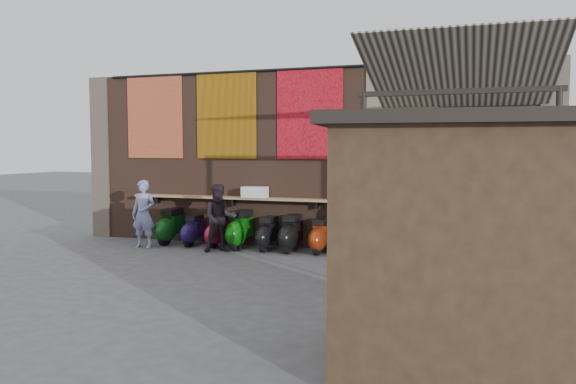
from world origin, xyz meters
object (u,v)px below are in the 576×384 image
Objects in this scene: scooter_stool_2 at (217,231)px; diner_right at (220,218)px; scooter_stool_6 at (320,236)px; scooter_stool_7 at (350,238)px; scooter_stool_1 at (193,230)px; scooter_stool_0 at (171,226)px; market_stall at (452,250)px; shopper_navy at (489,228)px; shelf_box at (255,192)px; scooter_stool_8 at (377,236)px; diner_left at (144,214)px; scooter_stool_10 at (435,240)px; shopper_grey at (507,228)px; scooter_stool_9 at (407,241)px; shopper_tan at (432,230)px; scooter_stool_3 at (241,230)px; scooter_stool_4 at (268,234)px; scooter_stool_5 at (291,234)px.

diner_right reaches higher than scooter_stool_2.
scooter_stool_7 is (0.65, 0.02, -0.01)m from scooter_stool_6.
scooter_stool_1 is 1.00× the size of scooter_stool_2.
scooter_stool_0 is at bearing 176.88° from scooter_stool_1.
scooter_stool_2 is 0.30× the size of market_stall.
shelf_box is at bearing -30.19° from shopper_navy.
scooter_stool_8 is at bearing -21.99° from diner_right.
diner_left reaches higher than scooter_stool_0.
market_stall reaches higher than diner_left.
shopper_grey is at bearing -53.71° from scooter_stool_10.
scooter_stool_9 is at bearing -0.90° from scooter_stool_6.
scooter_stool_7 is 0.99× the size of scooter_stool_9.
shopper_tan is (0.57, -1.16, 0.41)m from scooter_stool_9.
scooter_stool_1 is at bearing -179.58° from scooter_stool_7.
scooter_stool_8 is (3.03, 0.05, -0.00)m from scooter_stool_3.
scooter_stool_9 is 5.83m from market_stall.
scooter_stool_4 is at bearing -177.62° from scooter_stool_6.
scooter_stool_2 is 1.26m from scooter_stool_4.
market_stall is (4.52, -5.98, -0.03)m from shelf_box.
shopper_grey reaches higher than scooter_stool_5.
shopper_tan is (0.02, -1.20, 0.38)m from scooter_stool_10.
scooter_stool_2 is 0.44× the size of shopper_navy.
scooter_stool_7 is 0.40× the size of shopper_grey.
shelf_box is 1.34m from scooter_stool_5.
scooter_stool_1 is 0.83× the size of scooter_stool_8.
scooter_stool_4 is at bearing -1.70° from shopper_grey.
scooter_stool_1 is at bearing -168.15° from shelf_box.
diner_right is at bearing -30.12° from scooter_stool_1.
shopper_tan is (3.04, -1.14, 0.38)m from scooter_stool_5.
diner_right is 7.19m from market_stall.
scooter_stool_4 is 0.46× the size of shopper_navy.
shopper_grey is (5.71, -1.12, 0.20)m from diner_right.
diner_left is (-2.12, -0.57, 0.34)m from scooter_stool_3.
scooter_stool_10 is (5.40, 0.02, 0.05)m from scooter_stool_1.
scooter_stool_0 is 0.35× the size of market_stall.
scooter_stool_2 is 4.26m from scooter_stool_9.
scooter_stool_6 is at bearing -0.71° from scooter_stool_2.
scooter_stool_6 is at bearing -179.65° from scooter_stool_8.
shopper_grey is 4.09m from market_stall.
scooter_stool_0 is 0.96× the size of scooter_stool_3.
scooter_stool_0 is 3.64m from scooter_stool_6.
scooter_stool_6 reaches higher than scooter_stool_7.
diner_left reaches higher than scooter_stool_10.
scooter_stool_0 is 8.73m from market_stall.
scooter_stool_10 reaches higher than scooter_stool_2.
shopper_tan is at bearing -39.68° from diner_right.
scooter_stool_3 is 0.65m from scooter_stool_4.
scooter_stool_0 is 0.62m from scooter_stool_1.
scooter_stool_1 is at bearing -3.12° from scooter_stool_0.
scooter_stool_0 is at bearing -172.63° from shelf_box.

